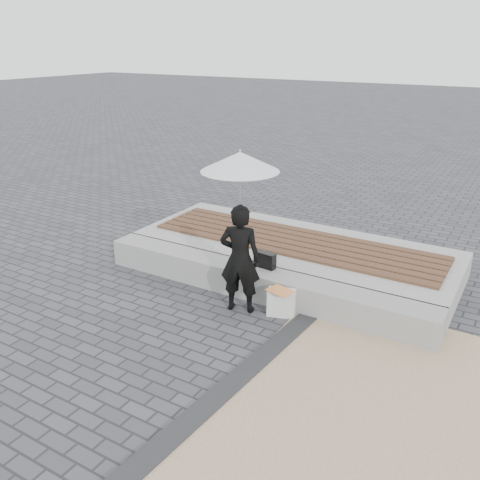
{
  "coord_description": "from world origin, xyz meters",
  "views": [
    {
      "loc": [
        3.12,
        -4.11,
        3.39
      ],
      "look_at": [
        -0.01,
        1.13,
        1.0
      ],
      "focal_mm": 38.43,
      "sensor_mm": 36.0,
      "label": 1
    }
  ],
  "objects_px": {
    "seating_ledge": "(257,283)",
    "parasol": "(240,162)",
    "canvas_tote": "(281,303)",
    "handbag": "(265,260)",
    "woman": "(240,259)"
  },
  "relations": [
    {
      "from": "seating_ledge",
      "to": "parasol",
      "type": "relative_size",
      "value": 4.04
    },
    {
      "from": "woman",
      "to": "canvas_tote",
      "type": "height_order",
      "value": "woman"
    },
    {
      "from": "seating_ledge",
      "to": "canvas_tote",
      "type": "height_order",
      "value": "seating_ledge"
    },
    {
      "from": "handbag",
      "to": "canvas_tote",
      "type": "bearing_deg",
      "value": -35.99
    },
    {
      "from": "parasol",
      "to": "handbag",
      "type": "bearing_deg",
      "value": 84.83
    },
    {
      "from": "seating_ledge",
      "to": "parasol",
      "type": "height_order",
      "value": "parasol"
    },
    {
      "from": "parasol",
      "to": "canvas_tote",
      "type": "distance_m",
      "value": 1.91
    },
    {
      "from": "parasol",
      "to": "canvas_tote",
      "type": "relative_size",
      "value": 3.26
    },
    {
      "from": "parasol",
      "to": "canvas_tote",
      "type": "height_order",
      "value": "parasol"
    },
    {
      "from": "woman",
      "to": "handbag",
      "type": "bearing_deg",
      "value": -111.59
    },
    {
      "from": "seating_ledge",
      "to": "canvas_tote",
      "type": "relative_size",
      "value": 13.17
    },
    {
      "from": "seating_ledge",
      "to": "woman",
      "type": "height_order",
      "value": "woman"
    },
    {
      "from": "seating_ledge",
      "to": "handbag",
      "type": "relative_size",
      "value": 15.68
    },
    {
      "from": "seating_ledge",
      "to": "handbag",
      "type": "bearing_deg",
      "value": 69.53
    },
    {
      "from": "handbag",
      "to": "canvas_tote",
      "type": "height_order",
      "value": "handbag"
    }
  ]
}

